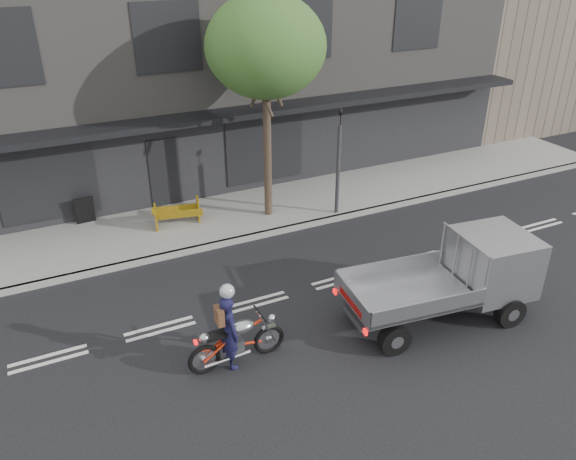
{
  "coord_description": "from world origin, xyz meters",
  "views": [
    {
      "loc": [
        -4.27,
        -10.6,
        7.92
      ],
      "look_at": [
        1.1,
        0.5,
        1.53
      ],
      "focal_mm": 35.0,
      "sensor_mm": 36.0,
      "label": 1
    }
  ],
  "objects_px": {
    "traffic_light_pole": "(338,168)",
    "rider": "(229,331)",
    "street_tree": "(266,47)",
    "motorcycle": "(237,340)",
    "construction_barrier": "(179,215)",
    "sandwich_board": "(85,210)",
    "flatbed_ute": "(478,268)"
  },
  "relations": [
    {
      "from": "motorcycle",
      "to": "construction_barrier",
      "type": "relative_size",
      "value": 1.52
    },
    {
      "from": "street_tree",
      "to": "sandwich_board",
      "type": "height_order",
      "value": "street_tree"
    },
    {
      "from": "street_tree",
      "to": "motorcycle",
      "type": "height_order",
      "value": "street_tree"
    },
    {
      "from": "rider",
      "to": "construction_barrier",
      "type": "bearing_deg",
      "value": -7.49
    },
    {
      "from": "traffic_light_pole",
      "to": "construction_barrier",
      "type": "distance_m",
      "value": 5.07
    },
    {
      "from": "motorcycle",
      "to": "sandwich_board",
      "type": "distance_m",
      "value": 8.06
    },
    {
      "from": "traffic_light_pole",
      "to": "flatbed_ute",
      "type": "height_order",
      "value": "traffic_light_pole"
    },
    {
      "from": "traffic_light_pole",
      "to": "rider",
      "type": "bearing_deg",
      "value": -137.0
    },
    {
      "from": "construction_barrier",
      "to": "sandwich_board",
      "type": "height_order",
      "value": "sandwich_board"
    },
    {
      "from": "traffic_light_pole",
      "to": "rider",
      "type": "xyz_separation_m",
      "value": [
        -5.55,
        -5.18,
        -0.81
      ]
    },
    {
      "from": "rider",
      "to": "motorcycle",
      "type": "bearing_deg",
      "value": -90.78
    },
    {
      "from": "street_tree",
      "to": "traffic_light_pole",
      "type": "relative_size",
      "value": 1.93
    },
    {
      "from": "street_tree",
      "to": "flatbed_ute",
      "type": "height_order",
      "value": "street_tree"
    },
    {
      "from": "construction_barrier",
      "to": "motorcycle",
      "type": "bearing_deg",
      "value": -95.36
    },
    {
      "from": "construction_barrier",
      "to": "sandwich_board",
      "type": "relative_size",
      "value": 1.57
    },
    {
      "from": "motorcycle",
      "to": "flatbed_ute",
      "type": "height_order",
      "value": "flatbed_ute"
    },
    {
      "from": "street_tree",
      "to": "construction_barrier",
      "type": "distance_m",
      "value": 5.51
    },
    {
      "from": "street_tree",
      "to": "flatbed_ute",
      "type": "xyz_separation_m",
      "value": [
        2.32,
        -6.71,
        -4.11
      ]
    },
    {
      "from": "traffic_light_pole",
      "to": "sandwich_board",
      "type": "distance_m",
      "value": 7.86
    },
    {
      "from": "rider",
      "to": "sandwich_board",
      "type": "relative_size",
      "value": 1.87
    },
    {
      "from": "traffic_light_pole",
      "to": "motorcycle",
      "type": "distance_m",
      "value": 7.56
    },
    {
      "from": "rider",
      "to": "sandwich_board",
      "type": "bearing_deg",
      "value": 11.98
    },
    {
      "from": "rider",
      "to": "flatbed_ute",
      "type": "bearing_deg",
      "value": -97.46
    },
    {
      "from": "street_tree",
      "to": "construction_barrier",
      "type": "bearing_deg",
      "value": 173.7
    },
    {
      "from": "street_tree",
      "to": "flatbed_ute",
      "type": "relative_size",
      "value": 1.47
    },
    {
      "from": "street_tree",
      "to": "motorcycle",
      "type": "distance_m",
      "value": 8.37
    },
    {
      "from": "sandwich_board",
      "to": "construction_barrier",
      "type": "bearing_deg",
      "value": -34.09
    },
    {
      "from": "traffic_light_pole",
      "to": "flatbed_ute",
      "type": "bearing_deg",
      "value": -86.86
    },
    {
      "from": "street_tree",
      "to": "traffic_light_pole",
      "type": "distance_m",
      "value": 4.23
    },
    {
      "from": "rider",
      "to": "construction_barrier",
      "type": "xyz_separation_m",
      "value": [
        0.74,
        6.34,
        -0.3
      ]
    },
    {
      "from": "flatbed_ute",
      "to": "motorcycle",
      "type": "bearing_deg",
      "value": 179.9
    },
    {
      "from": "traffic_light_pole",
      "to": "rider",
      "type": "relative_size",
      "value": 2.08
    }
  ]
}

